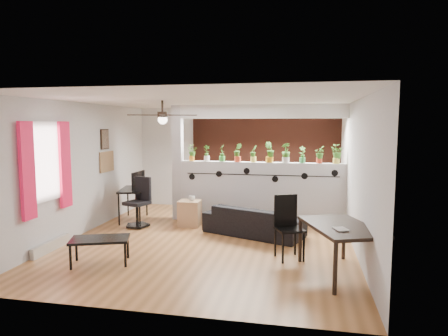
# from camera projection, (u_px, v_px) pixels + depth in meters

# --- Properties ---
(room_shell) EXTENTS (6.30, 7.10, 2.90)m
(room_shell) POSITION_uv_depth(u_px,v_px,m) (210.00, 172.00, 7.41)
(room_shell) COLOR #965F31
(room_shell) RESTS_ON ground
(partition_wall) EXTENTS (3.60, 0.18, 1.35)m
(partition_wall) POSITION_uv_depth(u_px,v_px,m) (261.00, 193.00, 8.78)
(partition_wall) COLOR #BCBCC1
(partition_wall) RESTS_ON ground
(ceiling_header) EXTENTS (3.60, 0.18, 0.30)m
(ceiling_header) POSITION_uv_depth(u_px,v_px,m) (262.00, 111.00, 8.59)
(ceiling_header) COLOR silver
(ceiling_header) RESTS_ON room_shell
(pier_column) EXTENTS (0.22, 0.20, 2.60)m
(pier_column) POSITION_uv_depth(u_px,v_px,m) (178.00, 163.00, 9.09)
(pier_column) COLOR #BCBCC1
(pier_column) RESTS_ON ground
(brick_panel) EXTENTS (3.90, 0.05, 2.60)m
(brick_panel) POSITION_uv_depth(u_px,v_px,m) (267.00, 159.00, 10.15)
(brick_panel) COLOR #A4462F
(brick_panel) RESTS_ON ground
(vine_decal) EXTENTS (3.31, 0.01, 0.30)m
(vine_decal) POSITION_uv_depth(u_px,v_px,m) (261.00, 175.00, 8.65)
(vine_decal) COLOR black
(vine_decal) RESTS_ON partition_wall
(window_assembly) EXTENTS (0.09, 1.30, 1.55)m
(window_assembly) POSITION_uv_depth(u_px,v_px,m) (46.00, 164.00, 6.72)
(window_assembly) COLOR white
(window_assembly) RESTS_ON room_shell
(baseboard_heater) EXTENTS (0.08, 1.00, 0.18)m
(baseboard_heater) POSITION_uv_depth(u_px,v_px,m) (51.00, 246.00, 6.87)
(baseboard_heater) COLOR beige
(baseboard_heater) RESTS_ON ground
(corkboard) EXTENTS (0.03, 0.60, 0.45)m
(corkboard) POSITION_uv_depth(u_px,v_px,m) (107.00, 162.00, 8.83)
(corkboard) COLOR olive
(corkboard) RESTS_ON room_shell
(framed_art) EXTENTS (0.03, 0.34, 0.44)m
(framed_art) POSITION_uv_depth(u_px,v_px,m) (105.00, 139.00, 8.73)
(framed_art) COLOR #8C7259
(framed_art) RESTS_ON room_shell
(ceiling_fan) EXTENTS (1.19, 1.19, 0.43)m
(ceiling_fan) POSITION_uv_depth(u_px,v_px,m) (163.00, 117.00, 7.16)
(ceiling_fan) COLOR black
(ceiling_fan) RESTS_ON room_shell
(potted_plant_0) EXTENTS (0.20, 0.17, 0.36)m
(potted_plant_0) POSITION_uv_depth(u_px,v_px,m) (192.00, 152.00, 9.00)
(potted_plant_0) COLOR orange
(potted_plant_0) RESTS_ON partition_wall
(potted_plant_1) EXTENTS (0.19, 0.16, 0.37)m
(potted_plant_1) POSITION_uv_depth(u_px,v_px,m) (207.00, 152.00, 8.93)
(potted_plant_1) COLOR white
(potted_plant_1) RESTS_ON partition_wall
(potted_plant_2) EXTENTS (0.15, 0.19, 0.38)m
(potted_plant_2) POSITION_uv_depth(u_px,v_px,m) (222.00, 152.00, 8.86)
(potted_plant_2) COLOR green
(potted_plant_2) RESTS_ON partition_wall
(potted_plant_3) EXTENTS (0.24, 0.21, 0.41)m
(potted_plant_3) POSITION_uv_depth(u_px,v_px,m) (238.00, 152.00, 8.79)
(potted_plant_3) COLOR #C23B1F
(potted_plant_3) RESTS_ON partition_wall
(potted_plant_4) EXTENTS (0.23, 0.23, 0.37)m
(potted_plant_4) POSITION_uv_depth(u_px,v_px,m) (253.00, 153.00, 8.72)
(potted_plant_4) COLOR #DBCB4D
(potted_plant_4) RESTS_ON partition_wall
(potted_plant_5) EXTENTS (0.23, 0.19, 0.45)m
(potted_plant_5) POSITION_uv_depth(u_px,v_px,m) (270.00, 151.00, 8.65)
(potted_plant_5) COLOR orange
(potted_plant_5) RESTS_ON partition_wall
(potted_plant_6) EXTENTS (0.28, 0.27, 0.43)m
(potted_plant_6) POSITION_uv_depth(u_px,v_px,m) (286.00, 152.00, 8.58)
(potted_plant_6) COLOR silver
(potted_plant_6) RESTS_ON partition_wall
(potted_plant_7) EXTENTS (0.21, 0.18, 0.36)m
(potted_plant_7) POSITION_uv_depth(u_px,v_px,m) (302.00, 154.00, 8.52)
(potted_plant_7) COLOR #328B44
(potted_plant_7) RESTS_ON partition_wall
(potted_plant_8) EXTENTS (0.15, 0.19, 0.36)m
(potted_plant_8) POSITION_uv_depth(u_px,v_px,m) (319.00, 154.00, 8.45)
(potted_plant_8) COLOR red
(potted_plant_8) RESTS_ON partition_wall
(potted_plant_9) EXTENTS (0.25, 0.23, 0.41)m
(potted_plant_9) POSITION_uv_depth(u_px,v_px,m) (337.00, 153.00, 8.38)
(potted_plant_9) COLOR #DFCF4E
(potted_plant_9) RESTS_ON partition_wall
(sofa) EXTENTS (2.00, 1.35, 0.55)m
(sofa) POSITION_uv_depth(u_px,v_px,m) (254.00, 221.00, 7.87)
(sofa) COLOR black
(sofa) RESTS_ON ground
(cube_shelf) EXTENTS (0.46, 0.41, 0.55)m
(cube_shelf) POSITION_uv_depth(u_px,v_px,m) (190.00, 213.00, 8.56)
(cube_shelf) COLOR #A57D57
(cube_shelf) RESTS_ON ground
(cup) EXTENTS (0.18, 0.18, 0.11)m
(cup) POSITION_uv_depth(u_px,v_px,m) (192.00, 198.00, 8.51)
(cup) COLOR gray
(cup) RESTS_ON cube_shelf
(computer_desk) EXTENTS (0.74, 1.10, 0.73)m
(computer_desk) POSITION_uv_depth(u_px,v_px,m) (133.00, 192.00, 9.01)
(computer_desk) COLOR black
(computer_desk) RESTS_ON ground
(monitor) EXTENTS (0.36, 0.07, 0.20)m
(monitor) POSITION_uv_depth(u_px,v_px,m) (136.00, 183.00, 9.14)
(monitor) COLOR black
(monitor) RESTS_ON computer_desk
(office_chair) EXTENTS (0.56, 0.56, 1.04)m
(office_chair) POSITION_uv_depth(u_px,v_px,m) (139.00, 205.00, 8.48)
(office_chair) COLOR black
(office_chair) RESTS_ON ground
(dining_table) EXTENTS (1.24, 1.55, 0.74)m
(dining_table) POSITION_uv_depth(u_px,v_px,m) (341.00, 231.00, 5.73)
(dining_table) COLOR black
(dining_table) RESTS_ON ground
(book) EXTENTS (0.23, 0.26, 0.02)m
(book) POSITION_uv_depth(u_px,v_px,m) (335.00, 229.00, 5.45)
(book) COLOR gray
(book) RESTS_ON dining_table
(folding_chair) EXTENTS (0.55, 0.55, 1.03)m
(folding_chair) POSITION_uv_depth(u_px,v_px,m) (287.00, 221.00, 6.50)
(folding_chair) COLOR black
(folding_chair) RESTS_ON ground
(coffee_table) EXTENTS (1.00, 0.76, 0.41)m
(coffee_table) POSITION_uv_depth(u_px,v_px,m) (100.00, 241.00, 6.22)
(coffee_table) COLOR black
(coffee_table) RESTS_ON ground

